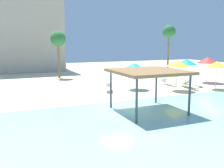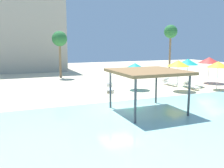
# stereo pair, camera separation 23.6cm
# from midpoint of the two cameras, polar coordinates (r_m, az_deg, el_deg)

# --- Properties ---
(ground_plane) EXTENTS (80.00, 80.00, 0.00)m
(ground_plane) POSITION_cam_midpoint_polar(r_m,az_deg,el_deg) (17.13, 1.10, -5.37)
(ground_plane) COLOR beige
(lagoon_water) EXTENTS (44.00, 13.50, 0.04)m
(lagoon_water) POSITION_cam_midpoint_polar(r_m,az_deg,el_deg) (12.73, 10.99, -10.72)
(lagoon_water) COLOR #99D1C6
(lagoon_water) RESTS_ON ground
(shade_pavilion) EXTENTS (4.30, 4.30, 2.71)m
(shade_pavilion) POSITION_cam_midpoint_polar(r_m,az_deg,el_deg) (15.62, 7.98, 2.62)
(shade_pavilion) COLOR #42474C
(shade_pavilion) RESTS_ON ground
(beach_umbrella_teal_1) EXTENTS (1.94, 1.94, 2.53)m
(beach_umbrella_teal_1) POSITION_cam_midpoint_polar(r_m,az_deg,el_deg) (23.57, 4.91, 4.22)
(beach_umbrella_teal_1) COLOR silver
(beach_umbrella_teal_1) RESTS_ON ground
(beach_umbrella_red_2) EXTENTS (2.43, 2.43, 2.87)m
(beach_umbrella_red_2) POSITION_cam_midpoint_polar(r_m,az_deg,el_deg) (29.51, 21.09, 5.19)
(beach_umbrella_red_2) COLOR silver
(beach_umbrella_red_2) RESTS_ON ground
(beach_umbrella_yellow_3) EXTENTS (2.09, 2.09, 2.84)m
(beach_umbrella_yellow_3) POSITION_cam_midpoint_polar(r_m,az_deg,el_deg) (23.65, 14.62, 4.67)
(beach_umbrella_yellow_3) COLOR silver
(beach_umbrella_yellow_3) RESTS_ON ground
(beach_umbrella_teal_4) EXTENTS (2.20, 2.20, 2.80)m
(beach_umbrella_teal_4) POSITION_cam_midpoint_polar(r_m,az_deg,el_deg) (26.62, 16.66, 4.95)
(beach_umbrella_teal_4) COLOR silver
(beach_umbrella_teal_4) RESTS_ON ground
(beach_umbrella_yellow_5) EXTENTS (2.08, 2.08, 2.70)m
(beach_umbrella_yellow_5) POSITION_cam_midpoint_polar(r_m,az_deg,el_deg) (25.49, 22.89, 4.23)
(beach_umbrella_yellow_5) COLOR silver
(beach_umbrella_yellow_5) RESTS_ON ground
(lounge_chair_1) EXTENTS (1.25, 1.98, 0.74)m
(lounge_chair_1) POSITION_cam_midpoint_polar(r_m,az_deg,el_deg) (22.71, -0.97, -0.86)
(lounge_chair_1) COLOR white
(lounge_chair_1) RESTS_ON ground
(lounge_chair_2) EXTENTS (0.67, 1.92, 0.74)m
(lounge_chair_2) POSITION_cam_midpoint_polar(r_m,az_deg,el_deg) (25.17, 17.29, -0.28)
(lounge_chair_2) COLOR white
(lounge_chair_2) RESTS_ON ground
(lounge_chair_3) EXTENTS (0.72, 1.93, 0.74)m
(lounge_chair_3) POSITION_cam_midpoint_polar(r_m,az_deg,el_deg) (26.75, 12.58, 0.47)
(lounge_chair_3) COLOR white
(lounge_chair_3) RESTS_ON ground
(palm_tree_0) EXTENTS (1.90, 1.90, 7.01)m
(palm_tree_0) POSITION_cam_midpoint_polar(r_m,az_deg,el_deg) (37.04, 12.86, 11.45)
(palm_tree_0) COLOR brown
(palm_tree_0) RESTS_ON ground
(palm_tree_1) EXTENTS (1.90, 1.90, 5.91)m
(palm_tree_1) POSITION_cam_midpoint_polar(r_m,az_deg,el_deg) (32.04, -12.58, 9.97)
(palm_tree_1) COLOR brown
(palm_tree_1) RESTS_ON ground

